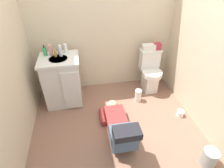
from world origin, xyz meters
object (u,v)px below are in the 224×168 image
(toilet_paper_roll, at_px, (180,113))
(faucet, at_px, (58,51))
(bottle_white, at_px, (65,48))
(trash_can, at_px, (209,157))
(soap_dispenser, at_px, (45,51))
(toilet, at_px, (150,71))
(bottle_amber, at_px, (55,53))
(paper_towel_roll, at_px, (138,95))
(tissue_box, at_px, (149,47))
(vanity_cabinet, at_px, (63,80))
(bottle_clear, at_px, (60,51))
(person_plumber, at_px, (119,126))
(bottle_pink, at_px, (50,50))
(toiletry_bag, at_px, (157,46))

(toilet_paper_roll, bearing_deg, faucet, 154.31)
(bottle_white, bearing_deg, trash_can, -46.35)
(soap_dispenser, relative_size, bottle_white, 1.14)
(toilet, xyz_separation_m, faucet, (-1.53, 0.06, 0.50))
(bottle_amber, distance_m, paper_towel_roll, 1.51)
(faucet, bearing_deg, toilet, -2.17)
(toilet, bearing_deg, trash_can, -83.43)
(tissue_box, distance_m, soap_dispenser, 1.68)
(bottle_amber, relative_size, bottle_white, 0.73)
(vanity_cabinet, distance_m, bottle_clear, 0.49)
(bottle_clear, height_order, bottle_white, bottle_clear)
(person_plumber, relative_size, bottle_clear, 6.09)
(vanity_cabinet, relative_size, bottle_clear, 4.69)
(soap_dispenser, relative_size, paper_towel_roll, 0.76)
(bottle_amber, bearing_deg, bottle_white, 34.53)
(bottle_pink, distance_m, bottle_clear, 0.16)
(faucet, bearing_deg, toiletry_bag, 1.14)
(bottle_amber, height_order, toilet_paper_roll, bottle_amber)
(vanity_cabinet, relative_size, bottle_pink, 4.82)
(tissue_box, bearing_deg, bottle_clear, -175.51)
(bottle_pink, height_order, trash_can, bottle_pink)
(faucet, bearing_deg, bottle_pink, -164.98)
(toilet, relative_size, toilet_paper_roll, 6.82)
(bottle_white, distance_m, trash_can, 2.45)
(vanity_cabinet, relative_size, soap_dispenser, 4.94)
(tissue_box, relative_size, toiletry_bag, 1.77)
(paper_towel_roll, bearing_deg, toiletry_bag, 45.35)
(bottle_amber, height_order, trash_can, bottle_amber)
(trash_can, distance_m, toilet_paper_roll, 0.81)
(vanity_cabinet, xyz_separation_m, bottle_clear, (0.04, 0.06, 0.49))
(bottle_amber, distance_m, toilet_paper_roll, 2.14)
(vanity_cabinet, height_order, toilet_paper_roll, vanity_cabinet)
(bottle_pink, bearing_deg, toilet, -1.04)
(faucet, relative_size, bottle_pink, 0.59)
(bottle_amber, relative_size, toilet_paper_roll, 0.98)
(faucet, distance_m, bottle_clear, 0.10)
(vanity_cabinet, xyz_separation_m, tissue_box, (1.49, 0.18, 0.38))
(soap_dispenser, xyz_separation_m, bottle_amber, (0.15, -0.06, -0.01))
(toiletry_bag, xyz_separation_m, bottle_clear, (-1.60, -0.11, 0.10))
(toilet, xyz_separation_m, trash_can, (0.18, -1.61, -0.26))
(faucet, xyz_separation_m, toiletry_bag, (1.64, 0.03, -0.06))
(vanity_cabinet, distance_m, faucet, 0.47)
(toilet, distance_m, bottle_clear, 1.59)
(toilet, xyz_separation_m, tissue_box, (-0.05, 0.09, 0.43))
(person_plumber, height_order, toilet_paper_roll, person_plumber)
(bottle_pink, xyz_separation_m, bottle_white, (0.22, 0.05, -0.01))
(toilet, relative_size, soap_dispenser, 4.52)
(bottle_amber, xyz_separation_m, toilet_paper_roll, (1.82, -0.77, -0.82))
(vanity_cabinet, bearing_deg, toilet, 3.29)
(person_plumber, height_order, bottle_amber, bottle_amber)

